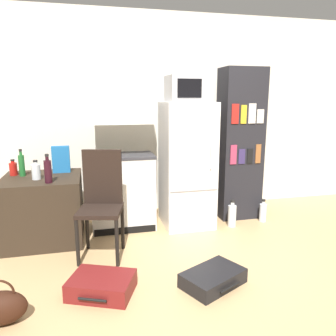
# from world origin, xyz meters

# --- Properties ---
(ground_plane) EXTENTS (24.00, 24.00, 0.00)m
(ground_plane) POSITION_xyz_m (0.00, 0.00, 0.00)
(ground_plane) COLOR tan
(wall_back) EXTENTS (6.40, 0.10, 2.62)m
(wall_back) POSITION_xyz_m (0.20, 2.00, 1.31)
(wall_back) COLOR silver
(wall_back) RESTS_ON ground_plane
(side_table) EXTENTS (0.81, 0.77, 0.71)m
(side_table) POSITION_xyz_m (-1.47, 1.21, 0.35)
(side_table) COLOR #2D2319
(side_table) RESTS_ON ground_plane
(kitchen_hutch) EXTENTS (0.75, 0.46, 1.98)m
(kitchen_hutch) POSITION_xyz_m (-0.60, 1.37, 0.93)
(kitchen_hutch) COLOR silver
(kitchen_hutch) RESTS_ON ground_plane
(refrigerator) EXTENTS (0.58, 0.62, 1.49)m
(refrigerator) POSITION_xyz_m (0.17, 1.30, 0.74)
(refrigerator) COLOR white
(refrigerator) RESTS_ON ground_plane
(microwave) EXTENTS (0.47, 0.43, 0.30)m
(microwave) POSITION_xyz_m (0.17, 1.30, 1.63)
(microwave) COLOR #B7B7BC
(microwave) RESTS_ON refrigerator
(bookshelf) EXTENTS (0.52, 0.37, 1.89)m
(bookshelf) POSITION_xyz_m (0.90, 1.42, 0.95)
(bookshelf) COLOR black
(bookshelf) RESTS_ON ground_plane
(bottle_ketchup_red) EXTENTS (0.08, 0.08, 0.18)m
(bottle_ketchup_red) POSITION_xyz_m (-1.77, 1.37, 0.78)
(bottle_ketchup_red) COLOR #AD1914
(bottle_ketchup_red) RESTS_ON side_table
(bottle_clear_short) EXTENTS (0.09, 0.09, 0.20)m
(bottle_clear_short) POSITION_xyz_m (-1.50, 1.12, 0.79)
(bottle_clear_short) COLOR silver
(bottle_clear_short) RESTS_ON side_table
(bottle_wine_dark) EXTENTS (0.07, 0.07, 0.29)m
(bottle_wine_dark) POSITION_xyz_m (-1.36, 0.94, 0.83)
(bottle_wine_dark) COLOR black
(bottle_wine_dark) RESTS_ON side_table
(bottle_green_tall) EXTENTS (0.06, 0.06, 0.29)m
(bottle_green_tall) POSITION_xyz_m (-1.67, 1.31, 0.83)
(bottle_green_tall) COLOR #1E6028
(bottle_green_tall) RESTS_ON side_table
(cereal_box) EXTENTS (0.19, 0.07, 0.30)m
(cereal_box) POSITION_xyz_m (-1.27, 1.40, 0.86)
(cereal_box) COLOR #1E66A8
(cereal_box) RESTS_ON side_table
(chair) EXTENTS (0.48, 0.48, 1.04)m
(chair) POSITION_xyz_m (-0.86, 0.74, 0.60)
(chair) COLOR black
(chair) RESTS_ON ground_plane
(suitcase_large_flat) EXTENTS (0.59, 0.51, 0.14)m
(suitcase_large_flat) POSITION_xyz_m (-0.91, 0.01, 0.07)
(suitcase_large_flat) COLOR maroon
(suitcase_large_flat) RESTS_ON ground_plane
(suitcase_small_flat) EXTENTS (0.60, 0.52, 0.12)m
(suitcase_small_flat) POSITION_xyz_m (0.00, -0.07, 0.06)
(suitcase_small_flat) COLOR black
(suitcase_small_flat) RESTS_ON ground_plane
(handbag) EXTENTS (0.36, 0.20, 0.33)m
(handbag) POSITION_xyz_m (-1.60, -0.19, 0.12)
(handbag) COLOR #33190F
(handbag) RESTS_ON ground_plane
(water_bottle_front) EXTENTS (0.10, 0.10, 0.33)m
(water_bottle_front) POSITION_xyz_m (0.69, 1.08, 0.14)
(water_bottle_front) COLOR silver
(water_bottle_front) RESTS_ON ground_plane
(water_bottle_middle) EXTENTS (0.09, 0.09, 0.29)m
(water_bottle_middle) POSITION_xyz_m (1.13, 1.15, 0.12)
(water_bottle_middle) COLOR silver
(water_bottle_middle) RESTS_ON ground_plane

